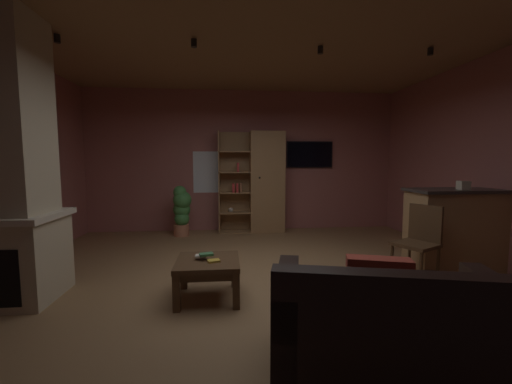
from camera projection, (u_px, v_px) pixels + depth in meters
floor at (259, 284)px, 3.79m from camera, size 6.38×6.06×0.02m
wall_back at (244, 161)px, 6.69m from camera, size 6.50×0.06×2.90m
ceiling at (260, 28)px, 3.51m from camera, size 6.38×6.06×0.02m
window_pane_back at (207, 172)px, 6.60m from camera, size 0.56×0.01×0.85m
stone_fireplace at (1, 174)px, 3.20m from camera, size 1.03×0.84×2.90m
bookshelf_cabinet at (263, 183)px, 6.49m from camera, size 1.33×0.41×2.04m
kitchen_bar_counter at (462, 229)px, 4.23m from camera, size 1.41×0.59×1.08m
tissue_box at (463, 185)px, 4.08m from camera, size 0.13×0.13×0.11m
leather_couch at (393, 336)px, 2.09m from camera, size 1.68×1.21×0.84m
coffee_table at (208, 267)px, 3.34m from camera, size 0.65×0.64×0.41m
table_book_0 at (214, 261)px, 3.27m from camera, size 0.14×0.12×0.02m
table_book_1 at (201, 256)px, 3.35m from camera, size 0.11×0.09×0.02m
table_book_2 at (206, 254)px, 3.33m from camera, size 0.16×0.12×0.03m
dining_chair at (420, 238)px, 3.80m from camera, size 0.57×0.57×0.92m
potted_floor_plant at (182, 209)px, 6.15m from camera, size 0.36×0.39×0.98m
wall_mounted_tv at (309, 155)px, 6.75m from camera, size 0.98×0.06×0.55m
track_light_spot_0 at (57, 39)px, 3.60m from camera, size 0.07×0.07×0.09m
track_light_spot_1 at (194, 43)px, 3.74m from camera, size 0.07×0.07×0.09m
track_light_spot_2 at (320, 50)px, 3.97m from camera, size 0.07×0.07×0.09m
track_light_spot_3 at (430, 51)px, 4.02m from camera, size 0.07×0.07×0.09m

